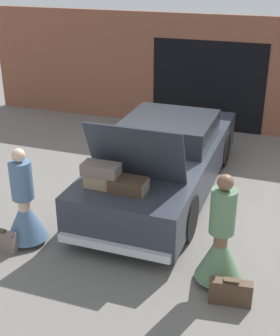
{
  "coord_description": "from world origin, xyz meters",
  "views": [
    {
      "loc": [
        2.22,
        -7.58,
        4.05
      ],
      "look_at": [
        0.0,
        -1.34,
        1.03
      ],
      "focal_mm": 50.0,
      "sensor_mm": 36.0,
      "label": 1
    }
  ],
  "objects": [
    {
      "name": "ground_plane",
      "position": [
        0.0,
        0.0,
        0.0
      ],
      "size": [
        40.0,
        40.0,
        0.0
      ],
      "primitive_type": "plane",
      "color": "slate"
    },
    {
      "name": "garage_wall_back",
      "position": [
        0.0,
        3.71,
        1.39
      ],
      "size": [
        12.0,
        0.14,
        2.8
      ],
      "color": "brown",
      "rests_on": "ground_plane"
    },
    {
      "name": "car",
      "position": [
        -0.0,
        0.0,
        0.62
      ],
      "size": [
        1.84,
        4.98,
        1.83
      ],
      "color": "#2D333D",
      "rests_on": "ground_plane"
    },
    {
      "name": "suitcase_beside_left_person",
      "position": [
        -1.71,
        -2.72,
        0.17
      ],
      "size": [
        0.5,
        0.15,
        0.36
      ],
      "color": "#75665B",
      "rests_on": "ground_plane"
    },
    {
      "name": "person_left",
      "position": [
        -1.48,
        -2.37,
        0.55
      ],
      "size": [
        0.63,
        0.63,
        1.54
      ],
      "rotation": [
        0.0,
        0.0,
        -1.74
      ],
      "color": "beige",
      "rests_on": "ground_plane"
    },
    {
      "name": "person_right",
      "position": [
        1.48,
        -2.36,
        0.57
      ],
      "size": [
        0.63,
        0.63,
        1.6
      ],
      "rotation": [
        0.0,
        0.0,
        1.58
      ],
      "color": "brown",
      "rests_on": "ground_plane"
    },
    {
      "name": "suitcase_beside_right_person",
      "position": [
        1.72,
        -2.76,
        0.17
      ],
      "size": [
        0.55,
        0.21,
        0.37
      ],
      "color": "#473323",
      "rests_on": "ground_plane"
    }
  ]
}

